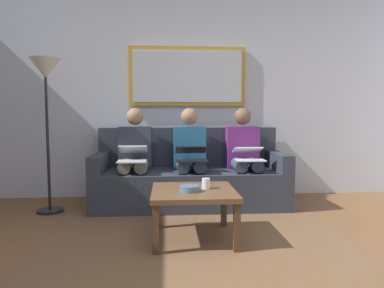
{
  "coord_description": "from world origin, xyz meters",
  "views": [
    {
      "loc": [
        0.27,
        2.03,
        1.06
      ],
      "look_at": [
        0.0,
        -1.7,
        0.75
      ],
      "focal_mm": 32.92,
      "sensor_mm": 36.0,
      "label": 1
    }
  ],
  "objects_px": {
    "person_middle": "(190,154)",
    "laptop_black": "(191,154)",
    "bowl": "(190,189)",
    "framed_mirror": "(188,76)",
    "couch": "(190,178)",
    "laptop_silver": "(133,154)",
    "cup": "(206,183)",
    "person_left": "(244,153)",
    "standing_lamp": "(46,86)",
    "coffee_table": "(194,196)",
    "laptop_white": "(249,154)",
    "person_right": "(135,154)"
  },
  "relations": [
    {
      "from": "person_middle",
      "to": "laptop_black",
      "type": "height_order",
      "value": "person_middle"
    },
    {
      "from": "bowl",
      "to": "framed_mirror",
      "type": "bearing_deg",
      "value": -92.79
    },
    {
      "from": "couch",
      "to": "laptop_silver",
      "type": "xyz_separation_m",
      "value": [
        0.64,
        0.3,
        0.32
      ]
    },
    {
      "from": "cup",
      "to": "person_left",
      "type": "xyz_separation_m",
      "value": [
        -0.57,
        -1.11,
        0.14
      ]
    },
    {
      "from": "laptop_black",
      "to": "laptop_silver",
      "type": "distance_m",
      "value": 0.64
    },
    {
      "from": "standing_lamp",
      "to": "laptop_black",
      "type": "bearing_deg",
      "value": 178.7
    },
    {
      "from": "person_left",
      "to": "laptop_black",
      "type": "distance_m",
      "value": 0.68
    },
    {
      "from": "couch",
      "to": "coffee_table",
      "type": "height_order",
      "value": "couch"
    },
    {
      "from": "laptop_black",
      "to": "laptop_silver",
      "type": "relative_size",
      "value": 0.93
    },
    {
      "from": "couch",
      "to": "standing_lamp",
      "type": "distance_m",
      "value": 1.9
    },
    {
      "from": "couch",
      "to": "person_left",
      "type": "height_order",
      "value": "person_left"
    },
    {
      "from": "cup",
      "to": "laptop_silver",
      "type": "distance_m",
      "value": 1.14
    },
    {
      "from": "bowl",
      "to": "standing_lamp",
      "type": "relative_size",
      "value": 0.1
    },
    {
      "from": "framed_mirror",
      "to": "person_left",
      "type": "distance_m",
      "value": 1.23
    },
    {
      "from": "person_left",
      "to": "laptop_silver",
      "type": "bearing_deg",
      "value": 10.13
    },
    {
      "from": "cup",
      "to": "person_left",
      "type": "distance_m",
      "value": 1.26
    },
    {
      "from": "framed_mirror",
      "to": "laptop_white",
      "type": "distance_m",
      "value": 1.33
    },
    {
      "from": "bowl",
      "to": "laptop_white",
      "type": "xyz_separation_m",
      "value": [
        -0.72,
        -0.97,
        0.17
      ]
    },
    {
      "from": "laptop_black",
      "to": "person_right",
      "type": "xyz_separation_m",
      "value": [
        0.64,
        -0.23,
        -0.02
      ]
    },
    {
      "from": "couch",
      "to": "framed_mirror",
      "type": "relative_size",
      "value": 1.48
    },
    {
      "from": "bowl",
      "to": "laptop_black",
      "type": "height_order",
      "value": "laptop_black"
    },
    {
      "from": "bowl",
      "to": "laptop_black",
      "type": "bearing_deg",
      "value": -94.74
    },
    {
      "from": "coffee_table",
      "to": "standing_lamp",
      "type": "relative_size",
      "value": 0.42
    },
    {
      "from": "couch",
      "to": "laptop_black",
      "type": "xyz_separation_m",
      "value": [
        0.0,
        0.3,
        0.31
      ]
    },
    {
      "from": "framed_mirror",
      "to": "standing_lamp",
      "type": "bearing_deg",
      "value": 22.93
    },
    {
      "from": "standing_lamp",
      "to": "couch",
      "type": "bearing_deg",
      "value": -170.2
    },
    {
      "from": "couch",
      "to": "cup",
      "type": "relative_size",
      "value": 24.44
    },
    {
      "from": "couch",
      "to": "laptop_white",
      "type": "distance_m",
      "value": 0.78
    },
    {
      "from": "person_middle",
      "to": "standing_lamp",
      "type": "relative_size",
      "value": 0.69
    },
    {
      "from": "framed_mirror",
      "to": "person_left",
      "type": "relative_size",
      "value": 1.3
    },
    {
      "from": "framed_mirror",
      "to": "coffee_table",
      "type": "bearing_deg",
      "value": 88.43
    },
    {
      "from": "cup",
      "to": "standing_lamp",
      "type": "xyz_separation_m",
      "value": [
        1.62,
        -0.91,
        0.9
      ]
    },
    {
      "from": "laptop_silver",
      "to": "cup",
      "type": "bearing_deg",
      "value": 128.56
    },
    {
      "from": "coffee_table",
      "to": "person_left",
      "type": "xyz_separation_m",
      "value": [
        -0.68,
        -1.15,
        0.24
      ]
    },
    {
      "from": "cup",
      "to": "standing_lamp",
      "type": "relative_size",
      "value": 0.05
    },
    {
      "from": "bowl",
      "to": "person_right",
      "type": "xyz_separation_m",
      "value": [
        0.56,
        -1.22,
        0.16
      ]
    },
    {
      "from": "cup",
      "to": "bowl",
      "type": "relative_size",
      "value": 0.54
    },
    {
      "from": "laptop_black",
      "to": "standing_lamp",
      "type": "bearing_deg",
      "value": -1.3
    },
    {
      "from": "person_right",
      "to": "laptop_silver",
      "type": "xyz_separation_m",
      "value": [
        0.0,
        0.23,
        0.02
      ]
    },
    {
      "from": "person_left",
      "to": "laptop_white",
      "type": "xyz_separation_m",
      "value": [
        0.0,
        0.24,
        0.01
      ]
    },
    {
      "from": "coffee_table",
      "to": "laptop_silver",
      "type": "xyz_separation_m",
      "value": [
        0.6,
        -0.92,
        0.26
      ]
    },
    {
      "from": "coffee_table",
      "to": "laptop_black",
      "type": "bearing_deg",
      "value": -92.76
    },
    {
      "from": "couch",
      "to": "person_right",
      "type": "relative_size",
      "value": 1.93
    },
    {
      "from": "bowl",
      "to": "laptop_silver",
      "type": "bearing_deg",
      "value": -60.57
    },
    {
      "from": "coffee_table",
      "to": "laptop_white",
      "type": "height_order",
      "value": "laptop_white"
    },
    {
      "from": "person_right",
      "to": "standing_lamp",
      "type": "xyz_separation_m",
      "value": [
        0.91,
        0.2,
        0.76
      ]
    },
    {
      "from": "person_right",
      "to": "person_left",
      "type": "bearing_deg",
      "value": 180.0
    },
    {
      "from": "laptop_silver",
      "to": "standing_lamp",
      "type": "bearing_deg",
      "value": -1.87
    },
    {
      "from": "laptop_white",
      "to": "laptop_black",
      "type": "height_order",
      "value": "laptop_black"
    },
    {
      "from": "framed_mirror",
      "to": "person_middle",
      "type": "bearing_deg",
      "value": 90.0
    }
  ]
}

